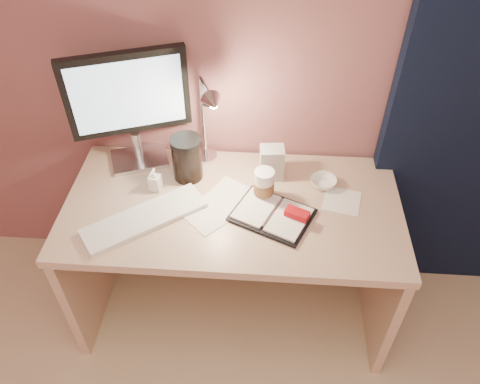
# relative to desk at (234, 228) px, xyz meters

# --- Properties ---
(room) EXTENTS (3.50, 3.50, 3.50)m
(room) POSITION_rel_desk_xyz_m (0.95, 0.24, 0.63)
(room) COLOR #C6B28E
(room) RESTS_ON ground
(desk) EXTENTS (1.40, 0.70, 0.73)m
(desk) POSITION_rel_desk_xyz_m (0.00, 0.00, 0.00)
(desk) COLOR #CCAC90
(desk) RESTS_ON ground
(monitor) EXTENTS (0.48, 0.25, 0.54)m
(monitor) POSITION_rel_desk_xyz_m (-0.45, 0.18, 0.55)
(monitor) COLOR silver
(monitor) RESTS_ON desk
(keyboard) EXTENTS (0.49, 0.42, 0.02)m
(keyboard) POSITION_rel_desk_xyz_m (-0.34, -0.18, 0.24)
(keyboard) COLOR white
(keyboard) RESTS_ON desk
(planner) EXTENTS (0.37, 0.33, 0.05)m
(planner) POSITION_rel_desk_xyz_m (0.17, -0.13, 0.24)
(planner) COLOR black
(planner) RESTS_ON desk
(paper_a) EXTENTS (0.23, 0.23, 0.00)m
(paper_a) POSITION_rel_desk_xyz_m (-0.09, -0.15, 0.23)
(paper_a) COLOR white
(paper_a) RESTS_ON desk
(paper_b) EXTENTS (0.18, 0.18, 0.00)m
(paper_b) POSITION_rel_desk_xyz_m (0.45, -0.02, 0.23)
(paper_b) COLOR white
(paper_b) RESTS_ON desk
(paper_c) EXTENTS (0.23, 0.23, 0.00)m
(paper_c) POSITION_rel_desk_xyz_m (-0.01, -0.02, 0.23)
(paper_c) COLOR white
(paper_c) RESTS_ON desk
(coffee_cup) EXTENTS (0.09, 0.09, 0.14)m
(coffee_cup) POSITION_rel_desk_xyz_m (0.13, -0.02, 0.29)
(coffee_cup) COLOR white
(coffee_cup) RESTS_ON desk
(bowl) EXTENTS (0.14, 0.14, 0.04)m
(bowl) POSITION_rel_desk_xyz_m (0.38, 0.07, 0.24)
(bowl) COLOR white
(bowl) RESTS_ON desk
(lotion_bottle) EXTENTS (0.06, 0.06, 0.11)m
(lotion_bottle) POSITION_rel_desk_xyz_m (-0.34, 0.00, 0.28)
(lotion_bottle) COLOR white
(lotion_bottle) RESTS_ON desk
(dark_jar) EXTENTS (0.13, 0.13, 0.18)m
(dark_jar) POSITION_rel_desk_xyz_m (-0.21, 0.09, 0.32)
(dark_jar) COLOR black
(dark_jar) RESTS_ON desk
(product_box) EXTENTS (0.11, 0.09, 0.15)m
(product_box) POSITION_rel_desk_xyz_m (0.16, 0.12, 0.30)
(product_box) COLOR silver
(product_box) RESTS_ON desk
(desk_lamp) EXTENTS (0.17, 0.27, 0.44)m
(desk_lamp) POSITION_rel_desk_xyz_m (-0.19, 0.12, 0.50)
(desk_lamp) COLOR silver
(desk_lamp) RESTS_ON desk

